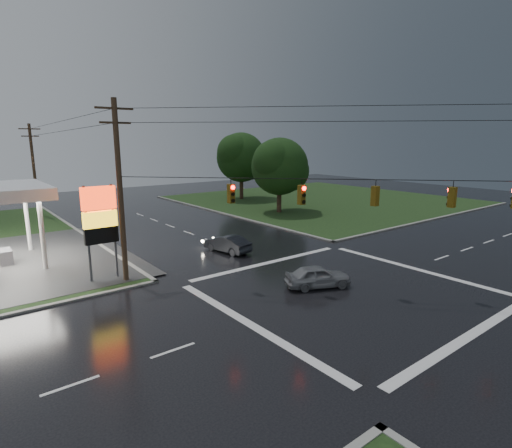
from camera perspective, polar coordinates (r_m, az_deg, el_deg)
ground at (r=24.14m, az=12.67°, el=-9.31°), size 120.00×120.00×0.00m
grass_ne at (r=59.87m, az=9.48°, el=3.43°), size 36.00×36.00×0.08m
pylon_sign at (r=26.05m, az=-21.40°, el=0.88°), size 2.00×0.35×6.00m
utility_pole_nw at (r=25.16m, az=-18.85°, el=4.65°), size 2.20×0.32×11.00m
utility_pole_n at (r=52.86m, az=-29.16°, el=6.95°), size 2.20×0.32×10.50m
traffic_signals at (r=22.67m, az=13.48°, el=6.17°), size 26.87×26.87×1.47m
tree_ne_near at (r=48.19m, az=3.52°, el=8.18°), size 7.99×6.80×8.98m
tree_ne_far at (r=59.41m, az=-2.00°, el=9.47°), size 8.46×7.20×9.80m
car_north at (r=31.40m, az=-4.13°, el=-2.81°), size 2.17×4.28×1.34m
car_crossing at (r=24.25m, az=8.82°, el=-7.39°), size 4.19×3.04×1.33m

